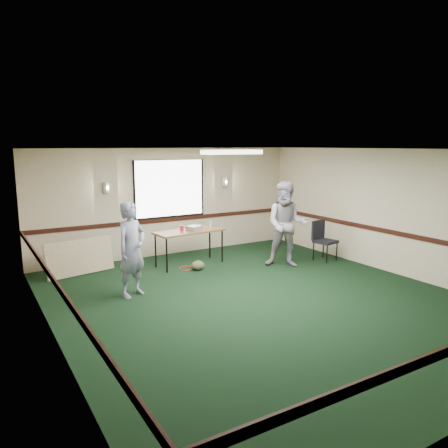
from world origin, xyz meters
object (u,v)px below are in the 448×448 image
conference_chair (322,237)px  person_right (287,224)px  folding_table (189,233)px  projector (194,228)px  person_left (132,250)px

conference_chair → person_right: 1.21m
folding_table → person_right: size_ratio=0.86×
projector → person_right: 2.14m
projector → conference_chair: size_ratio=0.32×
conference_chair → person_left: 4.86m
projector → person_left: person_left is taller
projector → person_left: 2.38m
conference_chair → projector: bearing=147.1°
folding_table → person_left: 2.33m
conference_chair → person_left: person_left is taller
folding_table → person_left: person_left is taller
person_left → person_right: 3.72m
conference_chair → person_left: bearing=171.5°
person_left → person_right: size_ratio=0.90×
projector → person_right: (1.75, -1.22, 0.12)m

